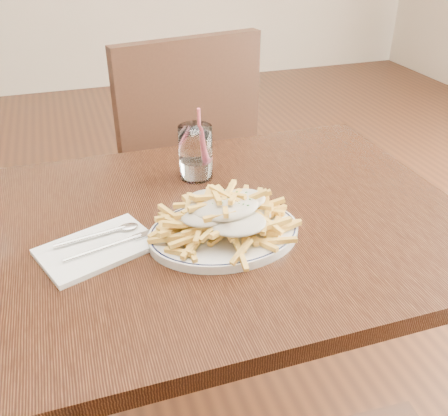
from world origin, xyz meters
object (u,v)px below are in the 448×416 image
object	(u,v)px
fries_plate	(224,233)
loaded_fries	(224,211)
chair_far	(178,162)
table	(195,250)
water_glass	(196,156)

from	to	relation	value
fries_plate	loaded_fries	bearing A→B (deg)	180.00
chair_far	fries_plate	world-z (taller)	chair_far
chair_far	table	bearing A→B (deg)	-99.93
table	water_glass	xyz separation A→B (m)	(0.06, 0.20, 0.14)
fries_plate	water_glass	distance (m)	0.28
table	loaded_fries	xyz separation A→B (m)	(0.04, -0.08, 0.14)
chair_far	fries_plate	size ratio (longest dim) A/B	2.71
chair_far	water_glass	world-z (taller)	chair_far
table	loaded_fries	world-z (taller)	loaded_fries
table	chair_far	distance (m)	0.67
table	water_glass	distance (m)	0.25
table	chair_far	xyz separation A→B (m)	(0.11, 0.65, -0.10)
table	water_glass	size ratio (longest dim) A/B	6.60
fries_plate	water_glass	size ratio (longest dim) A/B	2.06
chair_far	loaded_fries	bearing A→B (deg)	-95.54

